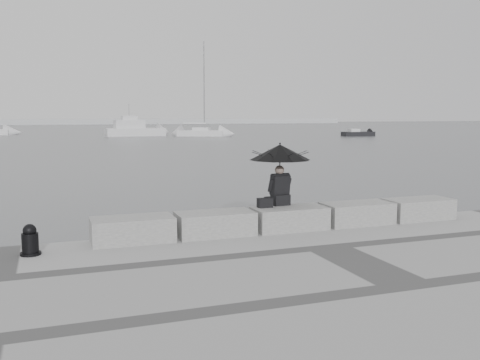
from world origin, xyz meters
name	(u,v)px	position (x,y,z in m)	size (l,w,h in m)	color
ground	(281,247)	(0.00, 0.00, 0.00)	(360.00, 360.00, 0.00)	#4F5255
stone_block_far_left	(133,230)	(-3.40, -0.45, 0.75)	(1.60, 0.80, 0.50)	slate
stone_block_left	(215,224)	(-1.70, -0.45, 0.75)	(1.60, 0.80, 0.50)	slate
stone_block_centre	(289,219)	(0.00, -0.45, 0.75)	(1.60, 0.80, 0.50)	slate
stone_block_right	(357,214)	(1.70, -0.45, 0.75)	(1.60, 0.80, 0.50)	slate
stone_block_far_right	(418,209)	(3.40, -0.45, 0.75)	(1.60, 0.80, 0.50)	slate
seated_person	(280,158)	(-0.08, -0.09, 2.04)	(1.36, 1.36, 1.39)	black
bag	(265,203)	(-0.52, -0.29, 1.10)	(0.32, 0.18, 0.20)	black
mooring_bollard	(30,242)	(-5.27, -0.82, 0.74)	(0.36, 0.36, 0.57)	black
distant_landmass	(34,122)	(-8.14, 154.51, 0.90)	(180.00, 8.00, 2.80)	#AFB1B4
sailboat_right	(202,132)	(15.21, 60.37, 0.54)	(6.77, 5.39, 12.90)	silver
motor_cruiser	(135,130)	(6.65, 63.77, 0.89)	(8.15, 3.20, 4.50)	silver
small_motorboat	(358,134)	(35.72, 53.37, 0.32)	(4.58, 1.80, 1.10)	black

